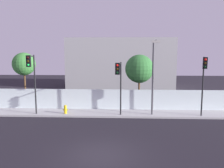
# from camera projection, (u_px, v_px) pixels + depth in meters

# --- Properties ---
(ground_plane) EXTENTS (80.00, 80.00, 0.00)m
(ground_plane) POSITION_uv_depth(u_px,v_px,m) (100.00, 155.00, 12.63)
(ground_plane) COLOR black
(sidewalk) EXTENTS (36.00, 2.40, 0.15)m
(sidewalk) POSITION_uv_depth(u_px,v_px,m) (109.00, 113.00, 20.73)
(sidewalk) COLOR #A8A8A8
(sidewalk) RESTS_ON ground
(perimeter_wall) EXTENTS (36.00, 0.18, 1.80)m
(perimeter_wall) POSITION_uv_depth(u_px,v_px,m) (110.00, 99.00, 21.86)
(perimeter_wall) COLOR silver
(perimeter_wall) RESTS_ON sidewalk
(traffic_light_left) EXTENTS (0.35, 1.62, 4.99)m
(traffic_light_left) POSITION_uv_depth(u_px,v_px,m) (32.00, 72.00, 19.11)
(traffic_light_left) COLOR black
(traffic_light_left) RESTS_ON sidewalk
(traffic_light_center) EXTENTS (0.46, 1.15, 4.85)m
(traffic_light_center) POSITION_uv_depth(u_px,v_px,m) (204.00, 74.00, 18.76)
(traffic_light_center) COLOR black
(traffic_light_center) RESTS_ON sidewalk
(traffic_light_right) EXTENTS (0.49, 1.56, 4.42)m
(traffic_light_right) POSITION_uv_depth(u_px,v_px,m) (119.00, 77.00, 18.85)
(traffic_light_right) COLOR black
(traffic_light_right) RESTS_ON sidewalk
(street_lamp_curbside) EXTENTS (0.61, 2.33, 6.14)m
(street_lamp_curbside) POSITION_uv_depth(u_px,v_px,m) (153.00, 71.00, 19.23)
(street_lamp_curbside) COLOR #4C4C51
(street_lamp_curbside) RESTS_ON sidewalk
(fire_hydrant) EXTENTS (0.44, 0.26, 0.74)m
(fire_hydrant) POSITION_uv_depth(u_px,v_px,m) (65.00, 109.00, 20.31)
(fire_hydrant) COLOR gold
(fire_hydrant) RESTS_ON sidewalk
(roadside_tree_leftmost) EXTENTS (2.25, 2.25, 5.30)m
(roadside_tree_leftmost) POSITION_uv_depth(u_px,v_px,m) (24.00, 64.00, 23.35)
(roadside_tree_leftmost) COLOR brown
(roadside_tree_leftmost) RESTS_ON ground
(roadside_tree_midleft) EXTENTS (2.74, 2.74, 5.11)m
(roadside_tree_midleft) POSITION_uv_depth(u_px,v_px,m) (139.00, 69.00, 22.91)
(roadside_tree_midleft) COLOR brown
(roadside_tree_midleft) RESTS_ON ground
(low_building_distant) EXTENTS (15.28, 6.00, 7.23)m
(low_building_distant) POSITION_uv_depth(u_px,v_px,m) (120.00, 63.00, 35.30)
(low_building_distant) COLOR #A9A9A9
(low_building_distant) RESTS_ON ground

